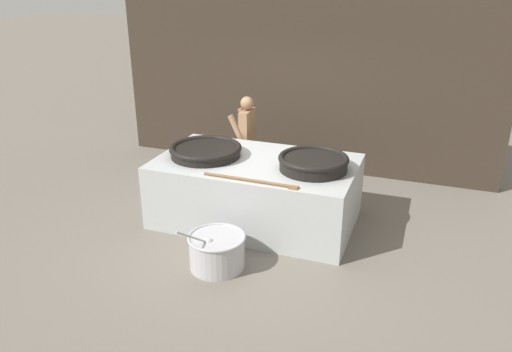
{
  "coord_description": "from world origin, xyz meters",
  "views": [
    {
      "loc": [
        2.3,
        -6.26,
        3.46
      ],
      "look_at": [
        0.0,
        0.0,
        0.7
      ],
      "focal_mm": 35.0,
      "sensor_mm": 36.0,
      "label": 1
    }
  ],
  "objects_px": {
    "giant_wok_far": "(313,162)",
    "prep_bowl_vegetables": "(217,250)",
    "cook": "(247,139)",
    "giant_wok_near": "(206,150)"
  },
  "relations": [
    {
      "from": "giant_wok_far",
      "to": "prep_bowl_vegetables",
      "type": "height_order",
      "value": "giant_wok_far"
    },
    {
      "from": "giant_wok_near",
      "to": "cook",
      "type": "bearing_deg",
      "value": 82.14
    },
    {
      "from": "giant_wok_far",
      "to": "cook",
      "type": "distance_m",
      "value": 1.89
    },
    {
      "from": "giant_wok_near",
      "to": "cook",
      "type": "xyz_separation_m",
      "value": [
        0.17,
        1.23,
        -0.18
      ]
    },
    {
      "from": "giant_wok_far",
      "to": "cook",
      "type": "height_order",
      "value": "cook"
    },
    {
      "from": "giant_wok_near",
      "to": "cook",
      "type": "height_order",
      "value": "cook"
    },
    {
      "from": "giant_wok_far",
      "to": "giant_wok_near",
      "type": "bearing_deg",
      "value": -179.5
    },
    {
      "from": "prep_bowl_vegetables",
      "to": "cook",
      "type": "bearing_deg",
      "value": 102.82
    },
    {
      "from": "giant_wok_far",
      "to": "cook",
      "type": "bearing_deg",
      "value": 139.95
    },
    {
      "from": "giant_wok_far",
      "to": "prep_bowl_vegetables",
      "type": "distance_m",
      "value": 1.78
    }
  ]
}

